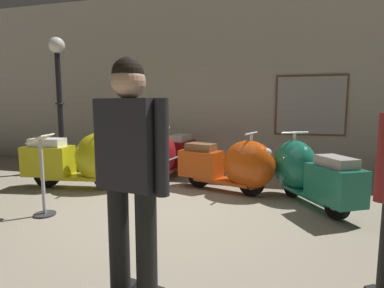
{
  "coord_description": "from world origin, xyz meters",
  "views": [
    {
      "loc": [
        1.35,
        -3.8,
        1.45
      ],
      "look_at": [
        -0.02,
        1.34,
        0.77
      ],
      "focal_mm": 28.51,
      "sensor_mm": 36.0,
      "label": 1
    }
  ],
  "objects_px": {
    "scooter_2": "(233,165)",
    "visitor_1": "(131,167)",
    "scooter_3": "(305,172)",
    "lamppost": "(59,91)",
    "scooter_1": "(166,154)",
    "info_stanchion": "(43,182)",
    "scooter_0": "(86,159)"
  },
  "relations": [
    {
      "from": "lamppost",
      "to": "visitor_1",
      "type": "height_order",
      "value": "lamppost"
    },
    {
      "from": "scooter_3",
      "to": "lamppost",
      "type": "distance_m",
      "value": 5.17
    },
    {
      "from": "scooter_0",
      "to": "lamppost",
      "type": "bearing_deg",
      "value": 131.89
    },
    {
      "from": "scooter_2",
      "to": "scooter_3",
      "type": "height_order",
      "value": "scooter_3"
    },
    {
      "from": "scooter_2",
      "to": "visitor_1",
      "type": "relative_size",
      "value": 0.99
    },
    {
      "from": "scooter_3",
      "to": "visitor_1",
      "type": "distance_m",
      "value": 3.19
    },
    {
      "from": "scooter_1",
      "to": "lamppost",
      "type": "distance_m",
      "value": 2.74
    },
    {
      "from": "scooter_3",
      "to": "info_stanchion",
      "type": "xyz_separation_m",
      "value": [
        -3.36,
        -1.44,
        -0.02
      ]
    },
    {
      "from": "scooter_3",
      "to": "lamppost",
      "type": "xyz_separation_m",
      "value": [
        -4.92,
        0.94,
        1.28
      ]
    },
    {
      "from": "scooter_1",
      "to": "scooter_3",
      "type": "xyz_separation_m",
      "value": [
        2.49,
        -0.87,
        -0.01
      ]
    },
    {
      "from": "scooter_3",
      "to": "info_stanchion",
      "type": "bearing_deg",
      "value": 83.63
    },
    {
      "from": "info_stanchion",
      "to": "scooter_1",
      "type": "bearing_deg",
      "value": 69.29
    },
    {
      "from": "scooter_2",
      "to": "info_stanchion",
      "type": "bearing_deg",
      "value": -125.88
    },
    {
      "from": "scooter_2",
      "to": "scooter_0",
      "type": "bearing_deg",
      "value": -153.41
    },
    {
      "from": "scooter_1",
      "to": "scooter_2",
      "type": "height_order",
      "value": "scooter_1"
    },
    {
      "from": "scooter_2",
      "to": "info_stanchion",
      "type": "distance_m",
      "value": 2.82
    },
    {
      "from": "scooter_3",
      "to": "visitor_1",
      "type": "relative_size",
      "value": 0.97
    },
    {
      "from": "info_stanchion",
      "to": "visitor_1",
      "type": "bearing_deg",
      "value": -35.02
    },
    {
      "from": "visitor_1",
      "to": "scooter_1",
      "type": "bearing_deg",
      "value": 25.73
    },
    {
      "from": "scooter_3",
      "to": "scooter_0",
      "type": "bearing_deg",
      "value": 62.93
    },
    {
      "from": "scooter_0",
      "to": "scooter_1",
      "type": "bearing_deg",
      "value": 34.5
    },
    {
      "from": "scooter_1",
      "to": "scooter_3",
      "type": "relative_size",
      "value": 1.05
    },
    {
      "from": "scooter_2",
      "to": "lamppost",
      "type": "xyz_separation_m",
      "value": [
        -3.82,
        0.7,
        1.28
      ]
    },
    {
      "from": "scooter_2",
      "to": "visitor_1",
      "type": "height_order",
      "value": "visitor_1"
    },
    {
      "from": "scooter_3",
      "to": "lamppost",
      "type": "relative_size",
      "value": 0.6
    },
    {
      "from": "scooter_0",
      "to": "scooter_3",
      "type": "distance_m",
      "value": 3.59
    },
    {
      "from": "scooter_2",
      "to": "scooter_3",
      "type": "xyz_separation_m",
      "value": [
        1.09,
        -0.23,
        0.01
      ]
    },
    {
      "from": "scooter_0",
      "to": "scooter_3",
      "type": "height_order",
      "value": "scooter_0"
    },
    {
      "from": "scooter_2",
      "to": "scooter_3",
      "type": "distance_m",
      "value": 1.12
    },
    {
      "from": "scooter_0",
      "to": "scooter_3",
      "type": "xyz_separation_m",
      "value": [
        3.59,
        0.16,
        -0.04
      ]
    },
    {
      "from": "info_stanchion",
      "to": "scooter_3",
      "type": "bearing_deg",
      "value": 23.24
    },
    {
      "from": "scooter_2",
      "to": "info_stanchion",
      "type": "xyz_separation_m",
      "value": [
        -2.27,
        -1.68,
        -0.02
      ]
    }
  ]
}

